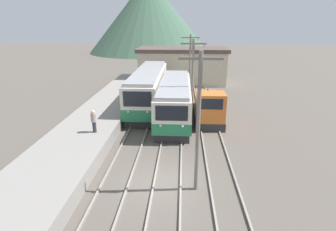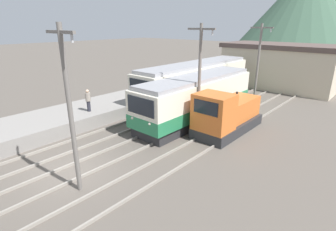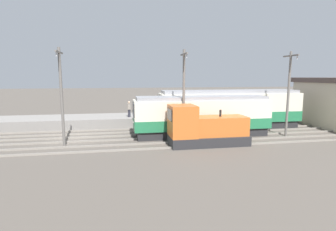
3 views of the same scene
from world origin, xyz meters
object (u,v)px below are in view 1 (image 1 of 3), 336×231
object	(u,v)px
catenary_mast_near	(198,120)
person_on_platform	(94,120)
catenary_mast_mid	(192,81)
commuter_train_left	(149,89)
commuter_train_center	(174,101)
shunting_locomotive	(208,108)
catenary_mast_far	(190,64)

from	to	relation	value
catenary_mast_near	person_on_platform	world-z (taller)	catenary_mast_near
catenary_mast_mid	person_on_platform	world-z (taller)	catenary_mast_mid
commuter_train_left	commuter_train_center	bearing A→B (deg)	-53.54
commuter_train_left	shunting_locomotive	world-z (taller)	commuter_train_left
commuter_train_center	shunting_locomotive	world-z (taller)	commuter_train_center
person_on_platform	commuter_train_left	bearing A→B (deg)	74.94
commuter_train_center	catenary_mast_near	xyz separation A→B (m)	(1.51, -10.97, 2.28)
commuter_train_left	shunting_locomotive	distance (m)	7.37
commuter_train_center	shunting_locomotive	bearing A→B (deg)	-13.58
commuter_train_left	shunting_locomotive	size ratio (longest dim) A/B	2.40
commuter_train_left	catenary_mast_far	distance (m)	5.85
catenary_mast_near	catenary_mast_far	bearing A→B (deg)	90.00
catenary_mast_near	shunting_locomotive	bearing A→B (deg)	81.71
commuter_train_center	person_on_platform	world-z (taller)	commuter_train_center
shunting_locomotive	catenary_mast_near	xyz separation A→B (m)	(-1.49, -10.25, 2.67)
commuter_train_center	catenary_mast_far	world-z (taller)	catenary_mast_far
catenary_mast_far	person_on_platform	world-z (taller)	catenary_mast_far
catenary_mast_mid	catenary_mast_far	world-z (taller)	same
catenary_mast_mid	person_on_platform	size ratio (longest dim) A/B	4.36
shunting_locomotive	catenary_mast_far	size ratio (longest dim) A/B	0.83
commuter_train_left	commuter_train_center	size ratio (longest dim) A/B	1.21
commuter_train_left	catenary_mast_near	distance (m)	15.52
catenary_mast_mid	catenary_mast_far	distance (m)	9.04
catenary_mast_mid	catenary_mast_far	xyz separation A→B (m)	(0.00, 9.04, 0.00)
catenary_mast_near	person_on_platform	size ratio (longest dim) A/B	4.36
shunting_locomotive	catenary_mast_mid	size ratio (longest dim) A/B	0.83
commuter_train_center	catenary_mast_near	size ratio (longest dim) A/B	1.64
catenary_mast_far	commuter_train_left	bearing A→B (deg)	-142.34
catenary_mast_near	person_on_platform	bearing A→B (deg)	144.19
commuter_train_left	catenary_mast_mid	distance (m)	7.47
shunting_locomotive	commuter_train_center	bearing A→B (deg)	166.42
commuter_train_left	person_on_platform	world-z (taller)	commuter_train_left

